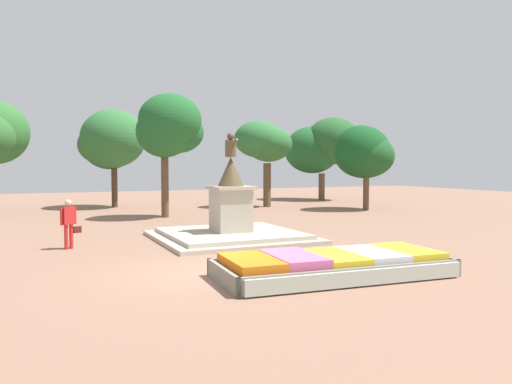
{
  "coord_description": "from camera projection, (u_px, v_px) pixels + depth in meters",
  "views": [
    {
      "loc": [
        -4.19,
        -12.31,
        2.81
      ],
      "look_at": [
        2.0,
        1.35,
        2.01
      ],
      "focal_mm": 35.0,
      "sensor_mm": 36.0,
      "label": 1
    }
  ],
  "objects": [
    {
      "name": "pedestrian_with_handbag",
      "position": [
        69.0,
        221.0,
        16.71
      ],
      "size": [
        0.69,
        0.41,
        1.67
      ],
      "color": "red",
      "rests_on": "ground_plane"
    },
    {
      "name": "park_tree_distant",
      "position": [
        264.0,
        142.0,
        33.48
      ],
      "size": [
        3.95,
        3.35,
        5.79
      ],
      "color": "brown",
      "rests_on": "ground_plane"
    },
    {
      "name": "statue_monument",
      "position": [
        231.0,
        222.0,
        18.93
      ],
      "size": [
        5.51,
        5.51,
        4.04
      ],
      "color": "#B3A994",
      "rests_on": "ground_plane"
    },
    {
      "name": "park_tree_street_side",
      "position": [
        170.0,
        128.0,
        26.44
      ],
      "size": [
        3.65,
        3.62,
        6.57
      ],
      "color": "brown",
      "rests_on": "ground_plane"
    },
    {
      "name": "ground_plane",
      "position": [
        208.0,
        272.0,
        13.07
      ],
      "size": [
        84.56,
        84.56,
        0.0
      ],
      "primitive_type": "plane",
      "color": "#8C6651"
    },
    {
      "name": "park_tree_behind_statue",
      "position": [
        363.0,
        153.0,
        31.46
      ],
      "size": [
        3.99,
        3.86,
        5.32
      ],
      "color": "brown",
      "rests_on": "ground_plane"
    },
    {
      "name": "flower_planter",
      "position": [
        333.0,
        266.0,
        12.56
      ],
      "size": [
        6.1,
        2.89,
        0.63
      ],
      "color": "#38281C",
      "rests_on": "ground_plane"
    },
    {
      "name": "park_tree_far_right",
      "position": [
        110.0,
        141.0,
        32.95
      ],
      "size": [
        4.34,
        5.0,
        6.48
      ],
      "color": "#4C3823",
      "rests_on": "ground_plane"
    },
    {
      "name": "park_tree_far_left",
      "position": [
        322.0,
        146.0,
        40.37
      ],
      "size": [
        5.65,
        5.83,
        6.65
      ],
      "color": "brown",
      "rests_on": "ground_plane"
    }
  ]
}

